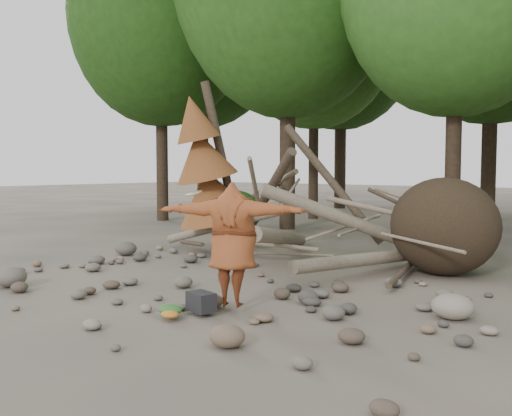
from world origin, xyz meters
The scene contains 13 objects.
ground centered at (0.00, 0.00, 0.00)m, with size 120.00×120.00×0.00m, color #514C44.
deadfall_pile centered at (2.02, 4.24, 0.95)m, with size 8.55×5.24×3.30m.
dead_conifer centered at (-3.12, 3.37, 2.11)m, with size 2.06×2.16×4.35m.
bush_left centered at (-5.50, 7.20, 0.72)m, with size 1.80×1.80×1.44m, color #245015.
bush_mid centered at (0.80, 7.80, 0.56)m, with size 1.40×1.40×1.12m, color #2F651D.
frisbee_thrower centered at (1.19, -0.58, 1.02)m, with size 2.35×1.57×1.88m.
backpack centered at (0.98, -1.05, 0.14)m, with size 0.42×0.28×0.28m, color black.
cloth_green centered at (0.75, -1.44, 0.07)m, with size 0.38×0.32×0.14m, color #2F6B2B.
cloth_orange centered at (0.88, -1.57, 0.05)m, with size 0.28×0.23×0.10m, color #C57221.
boulder_front_left centered at (-3.13, -1.78, 0.18)m, with size 0.62×0.55×0.37m, color #696058.
boulder_front_right centered at (2.29, -1.94, 0.14)m, with size 0.46×0.41×0.28m, color brown.
boulder_mid_right centered at (3.96, 1.04, 0.18)m, with size 0.61×0.55×0.37m, color gray.
boulder_mid_left centered at (-4.51, 1.93, 0.17)m, with size 0.57×0.51×0.34m, color #5B554C.
Camera 1 is at (6.78, -6.99, 2.16)m, focal length 40.00 mm.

